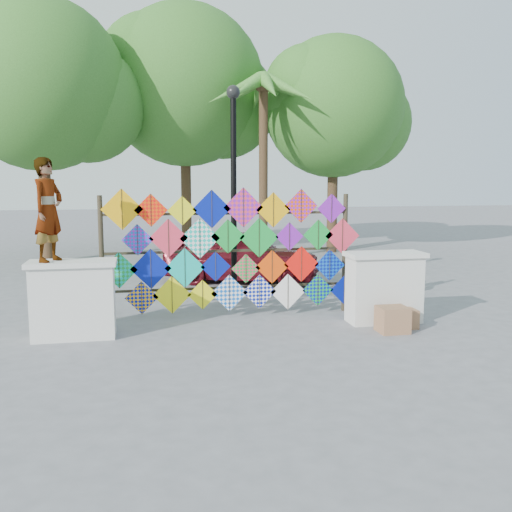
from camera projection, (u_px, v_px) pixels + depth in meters
name	position (u px, v px, depth m)	size (l,w,h in m)	color
ground	(235.00, 326.00, 10.07)	(80.00, 80.00, 0.00)	gray
parapet_left	(73.00, 299.00, 9.26)	(1.40, 0.65, 1.28)	white
parapet_right	(384.00, 287.00, 10.31)	(1.40, 0.65, 1.28)	white
kite_rack	(232.00, 252.00, 10.62)	(4.90, 0.24, 2.44)	#30291B
tree_west	(44.00, 86.00, 17.26)	(5.85, 5.20, 8.01)	#4E3421
tree_mid	(187.00, 87.00, 20.02)	(6.30, 5.60, 8.61)	#4E3421
tree_east	(336.00, 108.00, 19.64)	(5.40, 4.80, 7.42)	#4E3421
palm_tree	(263.00, 101.00, 17.60)	(3.62, 3.62, 5.83)	#4E3421
vendor_woman	(48.00, 210.00, 9.00)	(0.60, 0.39, 1.65)	#99999E
sedan	(242.00, 255.00, 14.36)	(1.58, 3.93, 1.34)	#530E16
lamppost	(234.00, 174.00, 11.70)	(0.28, 0.28, 4.46)	black
cardboard_box_near	(393.00, 319.00, 9.67)	(0.49, 0.44, 0.44)	#8D6444
cardboard_box_far	(405.00, 318.00, 9.97)	(0.39, 0.36, 0.33)	#8D6444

